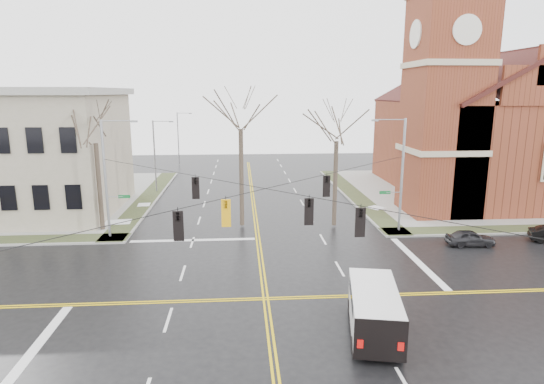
{
  "coord_description": "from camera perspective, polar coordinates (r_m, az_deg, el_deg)",
  "views": [
    {
      "loc": [
        -1.29,
        -23.09,
        11.1
      ],
      "look_at": [
        0.77,
        6.0,
        4.69
      ],
      "focal_mm": 30.0,
      "sensor_mm": 36.0,
      "label": 1
    }
  ],
  "objects": [
    {
      "name": "ground",
      "position": [
        25.65,
        -0.79,
        -13.25
      ],
      "size": [
        120.0,
        120.0,
        0.0
      ],
      "primitive_type": "plane",
      "color": "black",
      "rests_on": "ground"
    },
    {
      "name": "sidewalks",
      "position": [
        25.62,
        -0.79,
        -13.09
      ],
      "size": [
        80.0,
        80.0,
        0.17
      ],
      "color": "gray",
      "rests_on": "ground"
    },
    {
      "name": "road_markings",
      "position": [
        25.65,
        -0.79,
        -13.23
      ],
      "size": [
        100.0,
        100.0,
        0.01
      ],
      "color": "gold",
      "rests_on": "ground"
    },
    {
      "name": "church",
      "position": [
        54.57,
        24.76,
        8.48
      ],
      "size": [
        24.28,
        27.48,
        27.5
      ],
      "color": "brown",
      "rests_on": "ground"
    },
    {
      "name": "civic_building_a",
      "position": [
        48.14,
        -29.58,
        4.1
      ],
      "size": [
        18.0,
        14.0,
        11.0
      ],
      "primitive_type": "cube",
      "color": "gray",
      "rests_on": "ground"
    },
    {
      "name": "signal_pole_ne",
      "position": [
        37.33,
        15.77,
        2.44
      ],
      "size": [
        2.75,
        0.22,
        9.0
      ],
      "color": "gray",
      "rests_on": "ground"
    },
    {
      "name": "signal_pole_nw",
      "position": [
        36.54,
        -19.94,
        1.96
      ],
      "size": [
        2.75,
        0.22,
        9.0
      ],
      "color": "gray",
      "rests_on": "ground"
    },
    {
      "name": "span_wires",
      "position": [
        23.64,
        -0.84,
        0.43
      ],
      "size": [
        23.02,
        23.02,
        0.03
      ],
      "color": "black",
      "rests_on": "ground"
    },
    {
      "name": "traffic_signals",
      "position": [
        23.16,
        -0.74,
        -1.73
      ],
      "size": [
        8.21,
        8.26,
        1.3
      ],
      "color": "black",
      "rests_on": "ground"
    },
    {
      "name": "streetlight_north_a",
      "position": [
        52.36,
        -14.37,
        4.73
      ],
      "size": [
        2.3,
        0.2,
        8.0
      ],
      "color": "gray",
      "rests_on": "ground"
    },
    {
      "name": "streetlight_north_b",
      "position": [
        72.01,
        -11.59,
        6.86
      ],
      "size": [
        2.3,
        0.2,
        8.0
      ],
      "color": "gray",
      "rests_on": "ground"
    },
    {
      "name": "cargo_van",
      "position": [
        22.55,
        12.64,
        -13.8
      ],
      "size": [
        3.22,
        5.9,
        2.13
      ],
      "rotation": [
        0.0,
        0.0,
        -0.2
      ],
      "color": "white",
      "rests_on": "ground"
    },
    {
      "name": "parked_car_a",
      "position": [
        36.73,
        23.63,
        -5.3
      ],
      "size": [
        3.55,
        1.58,
        1.18
      ],
      "primitive_type": "imported",
      "rotation": [
        0.0,
        0.0,
        1.52
      ],
      "color": "black",
      "rests_on": "ground"
    },
    {
      "name": "tree_nw_far",
      "position": [
        38.47,
        -21.3,
        6.41
      ],
      "size": [
        4.0,
        4.0,
        10.55
      ],
      "color": "#3D3126",
      "rests_on": "ground"
    },
    {
      "name": "tree_nw_near",
      "position": [
        37.02,
        -3.96,
        8.72
      ],
      "size": [
        4.0,
        4.0,
        12.09
      ],
      "color": "#3D3126",
      "rests_on": "ground"
    },
    {
      "name": "tree_ne",
      "position": [
        37.4,
        8.11,
        7.05
      ],
      "size": [
        4.0,
        4.0,
        10.61
      ],
      "color": "#3D3126",
      "rests_on": "ground"
    }
  ]
}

